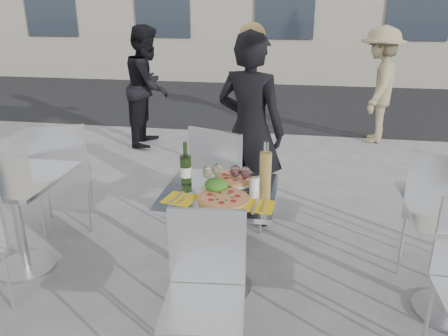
% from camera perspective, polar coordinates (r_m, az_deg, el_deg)
% --- Properties ---
extents(ground, '(80.00, 80.00, 0.00)m').
position_cam_1_polar(ground, '(3.19, -0.48, -15.40)').
color(ground, slate).
extents(street_asphalt, '(24.00, 5.00, 0.00)m').
position_cam_1_polar(street_asphalt, '(9.24, 6.87, 8.73)').
color(street_asphalt, black).
rests_on(street_asphalt, ground).
extents(main_table, '(0.72, 0.72, 0.75)m').
position_cam_1_polar(main_table, '(2.91, -0.51, -6.77)').
color(main_table, '#B7BABF').
rests_on(main_table, ground).
extents(side_table_left, '(0.72, 0.72, 0.75)m').
position_cam_1_polar(side_table_left, '(3.48, -25.66, -4.16)').
color(side_table_left, '#B7BABF').
rests_on(side_table_left, ground).
extents(chair_far, '(0.59, 0.60, 1.01)m').
position_cam_1_polar(chair_far, '(3.46, -0.13, -1.16)').
color(chair_far, silver).
rests_on(chair_far, ground).
extents(chair_near, '(0.45, 0.46, 0.90)m').
position_cam_1_polar(chair_near, '(2.32, -2.46, -14.75)').
color(chair_near, silver).
rests_on(chair_near, ground).
extents(side_chair_lfar, '(0.60, 0.60, 0.98)m').
position_cam_1_polar(side_chair_lfar, '(3.92, -20.37, -0.06)').
color(side_chair_lfar, silver).
rests_on(side_chair_lfar, ground).
extents(side_chair_rfar, '(0.54, 0.55, 0.97)m').
position_cam_1_polar(side_chair_rfar, '(3.39, 26.18, -4.23)').
color(side_chair_rfar, silver).
rests_on(side_chair_rfar, ground).
extents(woman_diner, '(0.72, 0.58, 1.70)m').
position_cam_1_polar(woman_diner, '(3.80, 3.44, 4.87)').
color(woman_diner, black).
rests_on(woman_diner, ground).
extents(pedestrian_a, '(0.67, 0.83, 1.63)m').
position_cam_1_polar(pedestrian_a, '(6.22, -9.90, 10.47)').
color(pedestrian_a, black).
rests_on(pedestrian_a, ground).
extents(pedestrian_b, '(0.82, 1.15, 1.62)m').
position_cam_1_polar(pedestrian_b, '(6.61, 19.54, 10.13)').
color(pedestrian_b, '#93865F').
rests_on(pedestrian_b, ground).
extents(pizza_near, '(0.32, 0.32, 0.02)m').
position_cam_1_polar(pizza_near, '(2.68, -0.09, -3.99)').
color(pizza_near, tan).
rests_on(pizza_near, main_table).
extents(pizza_far, '(0.33, 0.33, 0.03)m').
position_cam_1_polar(pizza_far, '(2.98, 1.52, -1.33)').
color(pizza_far, white).
rests_on(pizza_far, main_table).
extents(salad_plate, '(0.22, 0.22, 0.09)m').
position_cam_1_polar(salad_plate, '(2.79, -1.02, -2.39)').
color(salad_plate, white).
rests_on(salad_plate, main_table).
extents(wine_bottle, '(0.07, 0.08, 0.29)m').
position_cam_1_polar(wine_bottle, '(2.88, -5.01, -0.04)').
color(wine_bottle, '#31521E').
rests_on(wine_bottle, main_table).
extents(carafe, '(0.08, 0.08, 0.29)m').
position_cam_1_polar(carafe, '(2.90, 5.44, 0.14)').
color(carafe, '#E7CD62').
rests_on(carafe, main_table).
extents(sugar_shaker, '(0.06, 0.06, 0.11)m').
position_cam_1_polar(sugar_shaker, '(2.81, 3.99, -1.90)').
color(sugar_shaker, white).
rests_on(sugar_shaker, main_table).
extents(wineglass_white_a, '(0.07, 0.07, 0.16)m').
position_cam_1_polar(wineglass_white_a, '(2.80, -2.16, -0.69)').
color(wineglass_white_a, white).
rests_on(wineglass_white_a, main_table).
extents(wineglass_white_b, '(0.07, 0.07, 0.16)m').
position_cam_1_polar(wineglass_white_b, '(2.85, -0.91, -0.33)').
color(wineglass_white_b, white).
rests_on(wineglass_white_b, main_table).
extents(wineglass_red_a, '(0.07, 0.07, 0.16)m').
position_cam_1_polar(wineglass_red_a, '(2.82, 1.48, -0.56)').
color(wineglass_red_a, white).
rests_on(wineglass_red_a, main_table).
extents(wineglass_red_b, '(0.07, 0.07, 0.16)m').
position_cam_1_polar(wineglass_red_b, '(2.80, 2.82, -0.71)').
color(wineglass_red_b, white).
rests_on(wineglass_red_b, main_table).
extents(napkin_left, '(0.21, 0.21, 0.01)m').
position_cam_1_polar(napkin_left, '(2.71, -5.81, -3.98)').
color(napkin_left, gold).
rests_on(napkin_left, main_table).
extents(napkin_right, '(0.19, 0.20, 0.01)m').
position_cam_1_polar(napkin_right, '(2.61, 4.57, -4.93)').
color(napkin_right, gold).
rests_on(napkin_right, main_table).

